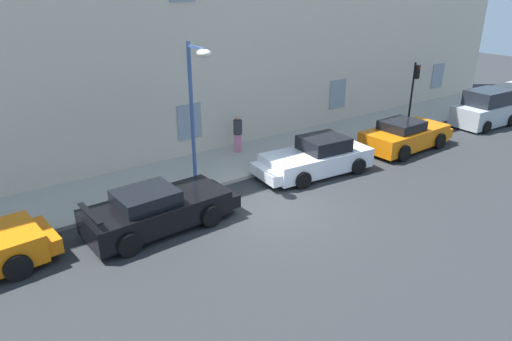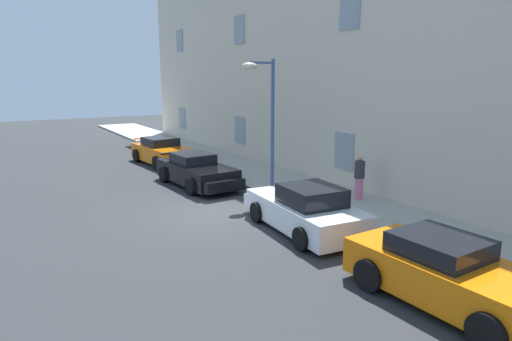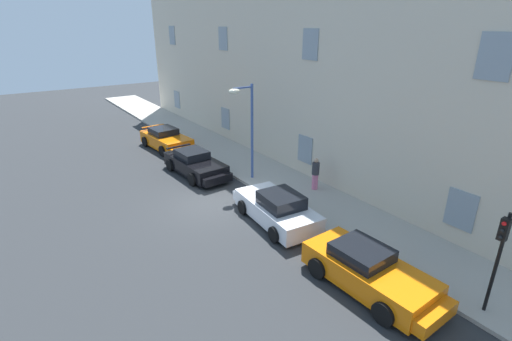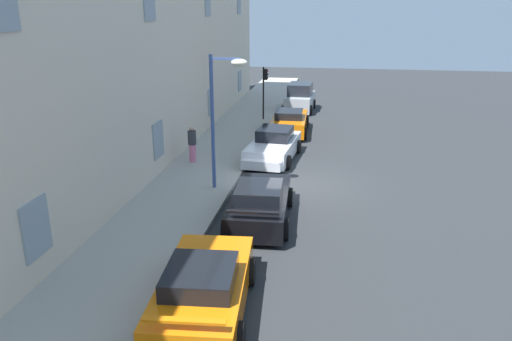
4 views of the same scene
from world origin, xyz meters
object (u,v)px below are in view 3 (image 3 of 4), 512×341
(sportscar_red_lead, at_px, (167,140))
(sportscar_yellow_flank, at_px, (197,165))
(traffic_light, at_px, (500,247))
(sportscar_white_middle, at_px, (275,207))
(sportscar_tail_end, at_px, (372,274))
(street_lamp, at_px, (245,115))
(pedestrian_admiring, at_px, (315,174))

(sportscar_red_lead, bearing_deg, sportscar_yellow_flank, -4.94)
(sportscar_yellow_flank, height_order, traffic_light, traffic_light)
(sportscar_red_lead, bearing_deg, sportscar_white_middle, 0.05)
(sportscar_tail_end, distance_m, street_lamp, 10.37)
(sportscar_tail_end, bearing_deg, street_lamp, 171.16)
(sportscar_yellow_flank, relative_size, street_lamp, 0.95)
(sportscar_yellow_flank, distance_m, sportscar_tail_end, 12.14)
(sportscar_tail_end, distance_m, pedestrian_admiring, 7.69)
(street_lamp, bearing_deg, sportscar_tail_end, -8.84)
(sportscar_white_middle, xyz_separation_m, traffic_light, (8.08, 1.59, 1.74))
(sportscar_red_lead, bearing_deg, pedestrian_admiring, 17.94)
(pedestrian_admiring, bearing_deg, sportscar_white_middle, -70.51)
(traffic_light, height_order, pedestrian_admiring, traffic_light)
(sportscar_tail_end, bearing_deg, traffic_light, 34.96)
(pedestrian_admiring, bearing_deg, sportscar_tail_end, -29.24)
(street_lamp, bearing_deg, traffic_light, 1.45)
(sportscar_tail_end, height_order, street_lamp, street_lamp)
(sportscar_yellow_flank, relative_size, traffic_light, 1.49)
(sportscar_tail_end, bearing_deg, sportscar_white_middle, 177.44)
(sportscar_yellow_flank, distance_m, pedestrian_admiring, 6.75)
(traffic_light, bearing_deg, sportscar_tail_end, -145.04)
(sportscar_white_middle, relative_size, traffic_light, 1.50)
(sportscar_white_middle, height_order, street_lamp, street_lamp)
(sportscar_red_lead, distance_m, street_lamp, 8.47)
(sportscar_tail_end, relative_size, street_lamp, 0.92)
(sportscar_yellow_flank, bearing_deg, sportscar_white_middle, 4.10)
(sportscar_yellow_flank, distance_m, sportscar_white_middle, 6.69)
(sportscar_white_middle, relative_size, sportscar_tail_end, 1.03)
(traffic_light, bearing_deg, sportscar_yellow_flank, -172.02)
(sportscar_tail_end, height_order, pedestrian_admiring, pedestrian_admiring)
(sportscar_white_middle, bearing_deg, pedestrian_admiring, 109.49)
(sportscar_tail_end, bearing_deg, pedestrian_admiring, 150.76)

